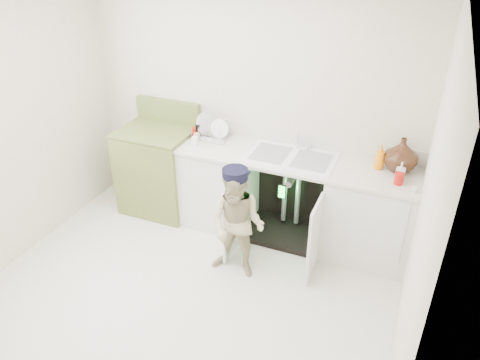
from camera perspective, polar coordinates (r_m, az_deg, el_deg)
name	(u,v)px	position (r m, az deg, el deg)	size (l,w,h in m)	color
ground	(185,295)	(4.27, -6.67, -13.74)	(3.50, 3.50, 0.00)	beige
room_shell	(176,171)	(3.53, -7.85, 1.10)	(6.00, 5.50, 1.26)	beige
counter_run	(291,196)	(4.70, 6.27, -1.93)	(2.44, 1.02, 1.21)	white
avocado_stove	(159,168)	(5.21, -9.82, 1.42)	(0.76, 0.65, 1.18)	olive
repair_worker	(237,224)	(4.14, -0.32, -5.40)	(0.57, 0.61, 1.08)	#CABC91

